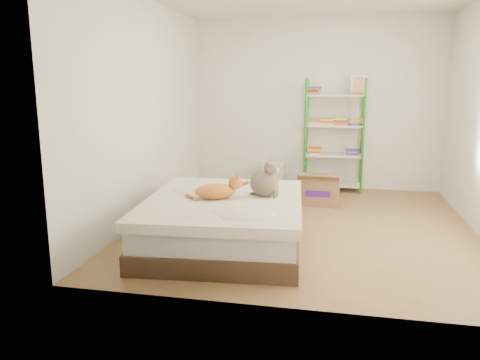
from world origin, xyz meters
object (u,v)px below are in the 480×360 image
(orange_cat, at_px, (215,189))
(shelf_unit, at_px, (334,134))
(grey_cat, at_px, (265,178))
(bed, at_px, (225,221))
(cardboard_box, at_px, (319,189))
(white_bin, at_px, (273,176))

(orange_cat, xyz_separation_m, shelf_unit, (1.14, 2.77, 0.29))
(grey_cat, bearing_deg, orange_cat, 120.97)
(bed, distance_m, shelf_unit, 2.99)
(grey_cat, xyz_separation_m, shelf_unit, (0.67, 2.56, 0.20))
(shelf_unit, height_order, cardboard_box, shelf_unit)
(bed, distance_m, white_bin, 2.69)
(orange_cat, xyz_separation_m, grey_cat, (0.47, 0.21, 0.09))
(grey_cat, xyz_separation_m, cardboard_box, (0.50, 1.73, -0.48))
(bed, xyz_separation_m, cardboard_box, (0.88, 1.89, -0.05))
(bed, distance_m, orange_cat, 0.36)
(white_bin, bearing_deg, cardboard_box, -47.24)
(shelf_unit, relative_size, cardboard_box, 3.09)
(grey_cat, distance_m, white_bin, 2.58)
(bed, distance_m, grey_cat, 0.60)
(bed, height_order, shelf_unit, shelf_unit)
(shelf_unit, bearing_deg, white_bin, -178.05)
(cardboard_box, bearing_deg, shelf_unit, 80.16)
(shelf_unit, height_order, white_bin, shelf_unit)
(shelf_unit, relative_size, white_bin, 4.34)
(cardboard_box, relative_size, white_bin, 1.40)
(grey_cat, bearing_deg, white_bin, 11.86)
(cardboard_box, bearing_deg, white_bin, 134.70)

